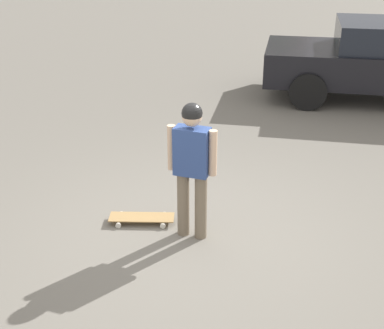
% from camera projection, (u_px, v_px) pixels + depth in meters
% --- Properties ---
extents(ground_plane, '(220.00, 220.00, 0.00)m').
position_uv_depth(ground_plane, '(192.00, 235.00, 6.11)').
color(ground_plane, gray).
extents(person, '(0.24, 0.55, 1.58)m').
position_uv_depth(person, '(192.00, 161.00, 5.72)').
color(person, '#7A6B56').
rests_on(person, ground_plane).
extents(skateboard, '(0.40, 0.80, 0.08)m').
position_uv_depth(skateboard, '(142.00, 218.00, 6.33)').
color(skateboard, tan).
rests_on(skateboard, ground_plane).
extents(car_parked_near, '(2.21, 4.52, 1.52)m').
position_uv_depth(car_parked_near, '(383.00, 60.00, 10.39)').
color(car_parked_near, black).
rests_on(car_parked_near, ground_plane).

